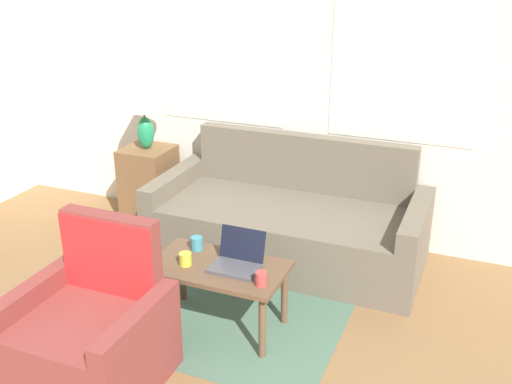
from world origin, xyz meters
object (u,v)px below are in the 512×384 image
Objects in this scene: couch at (289,223)px; cup_white at (185,259)px; coffee_table at (219,274)px; cup_yellow at (261,279)px; armchair at (92,335)px; table_lamp at (144,104)px; laptop at (238,259)px; cup_navy at (197,243)px.

couch is 25.75× the size of cup_white.
cup_yellow is at bearing -19.01° from coffee_table.
armchair is 0.85m from coffee_table.
armchair is at bearing -66.93° from table_lamp.
laptop is at bearing 53.11° from armchair.
cup_navy is (-0.31, -0.96, 0.22)m from couch.
cup_navy is at bearing 147.63° from coffee_table.
coffee_table is 0.37m from cup_yellow.
cup_white is at bearing -161.31° from laptop.
laptop reaches higher than coffee_table.
couch reaches higher than laptop.
cup_yellow is at bearing -4.92° from cup_white.
table_lamp is 2.21m from cup_yellow.
armchair reaches higher than couch.
laptop is at bearing 18.69° from cup_white.
coffee_table is (0.44, 0.71, 0.11)m from armchair.
cup_white is at bearing 175.08° from cup_yellow.
cup_white is (-0.19, -0.07, 0.10)m from coffee_table.
cup_navy is at bearing -46.61° from table_lamp.
cup_white is (-0.28, -1.17, 0.21)m from couch.
table_lamp is 6.78× the size of cup_yellow.
laptop reaches higher than cup_white.
cup_yellow reaches higher than coffee_table.
laptop reaches higher than cup_yellow.
couch is 1.89m from armchair.
cup_yellow is (0.25, -1.21, 0.21)m from couch.
coffee_table is 10.44× the size of cup_white.
laptop is (0.12, 0.04, 0.11)m from coffee_table.
cup_yellow is 1.05× the size of cup_white.
armchair reaches higher than cup_white.
armchair is 1.00m from cup_yellow.
couch is 1.11m from coffee_table.
armchair is at bearing -104.54° from cup_navy.
cup_white is (-0.53, 0.05, -0.00)m from cup_yellow.
laptop is (1.40, -1.23, -0.57)m from table_lamp.
cup_navy is (-0.22, 0.14, 0.10)m from coffee_table.
table_lamp is at bearing 129.31° from cup_white.
cup_yellow is (0.78, 0.60, 0.21)m from armchair.
coffee_table is at bearing -44.55° from table_lamp.
table_lamp is at bearing 138.71° from laptop.
couch is at bearing 72.04° from cup_navy.
table_lamp is 0.68× the size of coffee_table.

